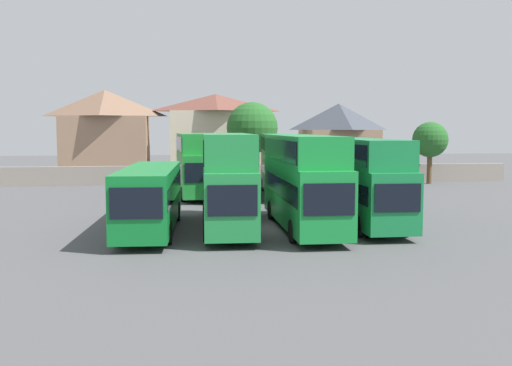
% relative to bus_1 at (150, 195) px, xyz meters
% --- Properties ---
extents(ground, '(140.00, 140.00, 0.00)m').
position_rel_bus_1_xyz_m(ground, '(5.88, 18.12, -1.92)').
color(ground, '#4C4C4F').
extents(depot_boundary_wall, '(56.00, 0.50, 1.80)m').
position_rel_bus_1_xyz_m(depot_boundary_wall, '(5.88, 25.53, -1.02)').
color(depot_boundary_wall, gray).
rests_on(depot_boundary_wall, ground).
extents(bus_1, '(2.98, 11.42, 3.34)m').
position_rel_bus_1_xyz_m(bus_1, '(0.00, 0.00, 0.00)').
color(bus_1, '#117B2E').
rests_on(bus_1, ground).
extents(bus_2, '(2.76, 11.55, 5.07)m').
position_rel_bus_1_xyz_m(bus_2, '(3.99, 0.45, 0.94)').
color(bus_2, '#218940').
rests_on(bus_2, ground).
extents(bus_3, '(2.65, 11.67, 4.98)m').
position_rel_bus_1_xyz_m(bus_3, '(7.98, -0.13, 0.89)').
color(bus_3, '#188D38').
rests_on(bus_3, ground).
extents(bus_4, '(2.59, 10.47, 4.78)m').
position_rel_bus_1_xyz_m(bus_4, '(11.48, 0.48, 0.78)').
color(bus_4, '#187D40').
rests_on(bus_4, ground).
extents(bus_5, '(3.15, 10.83, 4.95)m').
position_rel_bus_1_xyz_m(bus_5, '(2.54, 15.69, 0.87)').
color(bus_5, '#208C32').
rests_on(bus_5, ground).
extents(bus_6, '(3.10, 11.70, 4.74)m').
position_rel_bus_1_xyz_m(bus_6, '(5.31, 15.39, 0.76)').
color(bus_6, '#237D34').
rests_on(bus_6, ground).
extents(bus_7, '(3.49, 11.56, 4.88)m').
position_rel_bus_1_xyz_m(bus_7, '(9.25, 15.58, 0.84)').
color(bus_7, '#158B38').
rests_on(bus_7, ground).
extents(house_terrace_left, '(9.69, 6.60, 9.59)m').
position_rel_bus_1_xyz_m(house_terrace_left, '(-7.10, 35.96, 2.98)').
color(house_terrace_left, '#9E7A60').
rests_on(house_terrace_left, ground).
extents(house_terrace_centre, '(10.59, 6.47, 9.21)m').
position_rel_bus_1_xyz_m(house_terrace_centre, '(5.12, 35.99, 2.77)').
color(house_terrace_centre, beige).
rests_on(house_terrace_centre, ground).
extents(house_terrace_right, '(8.18, 8.28, 8.17)m').
position_rel_bus_1_xyz_m(house_terrace_right, '(19.10, 34.83, 2.27)').
color(house_terrace_right, '#9E7A60').
rests_on(house_terrace_right, ground).
extents(tree_left_of_lot, '(5.17, 5.17, 7.99)m').
position_rel_bus_1_xyz_m(tree_left_of_lot, '(8.42, 28.03, 3.46)').
color(tree_left_of_lot, brown).
rests_on(tree_left_of_lot, ground).
extents(tree_behind_wall, '(3.41, 3.41, 5.98)m').
position_rel_bus_1_xyz_m(tree_behind_wall, '(25.20, 23.53, 2.31)').
color(tree_behind_wall, brown).
rests_on(tree_behind_wall, ground).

